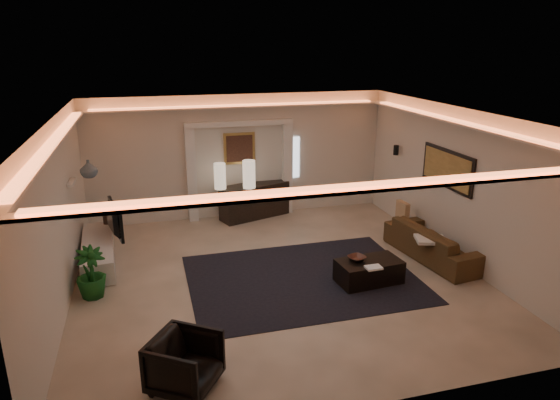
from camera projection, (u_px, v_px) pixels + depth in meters
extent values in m
plane|color=beige|center=(278.00, 277.00, 8.98)|extent=(7.00, 7.00, 0.00)
plane|color=white|center=(278.00, 115.00, 8.10)|extent=(7.00, 7.00, 0.00)
plane|color=beige|center=(239.00, 156.00, 11.76)|extent=(7.00, 0.00, 7.00)
plane|color=beige|center=(363.00, 296.00, 5.33)|extent=(7.00, 0.00, 7.00)
plane|color=beige|center=(58.00, 218.00, 7.66)|extent=(0.00, 7.00, 7.00)
plane|color=beige|center=(457.00, 185.00, 9.42)|extent=(0.00, 7.00, 7.00)
cube|color=silver|center=(278.00, 132.00, 8.18)|extent=(7.00, 7.00, 0.04)
cube|color=white|center=(294.00, 157.00, 12.11)|extent=(0.25, 0.03, 1.00)
cube|color=black|center=(303.00, 279.00, 8.90)|extent=(4.00, 3.00, 0.01)
cube|color=silver|center=(191.00, 175.00, 11.48)|extent=(0.22, 0.20, 2.20)
cube|color=silver|center=(287.00, 169.00, 12.06)|extent=(0.22, 0.20, 2.20)
cube|color=silver|center=(239.00, 123.00, 11.42)|extent=(2.52, 0.20, 0.12)
cube|color=tan|center=(239.00, 148.00, 11.67)|extent=(0.74, 0.04, 0.74)
cube|color=#4C2D1E|center=(240.00, 149.00, 11.64)|extent=(0.62, 0.02, 0.62)
cube|color=black|center=(447.00, 169.00, 9.61)|extent=(0.04, 1.64, 0.74)
cube|color=tan|center=(446.00, 169.00, 9.61)|extent=(0.02, 1.50, 0.62)
cylinder|color=black|center=(396.00, 150.00, 11.34)|extent=(0.12, 0.12, 0.22)
cube|color=silver|center=(72.00, 182.00, 8.90)|extent=(0.10, 0.55, 0.04)
cube|color=black|center=(255.00, 201.00, 11.92)|extent=(1.74, 1.02, 0.83)
cylinder|color=beige|center=(220.00, 177.00, 11.35)|extent=(0.35, 0.35, 0.60)
cylinder|color=beige|center=(249.00, 176.00, 11.43)|extent=(0.34, 0.34, 0.65)
cube|color=silver|center=(98.00, 251.00, 9.50)|extent=(0.69, 2.25, 0.42)
imported|color=black|center=(110.00, 219.00, 9.63)|extent=(1.12, 0.39, 0.64)
cylinder|color=#37281E|center=(106.00, 214.00, 10.29)|extent=(0.15, 0.15, 0.36)
imported|color=slate|center=(89.00, 169.00, 9.07)|extent=(0.39, 0.39, 0.33)
imported|color=#124916|center=(91.00, 273.00, 8.16)|extent=(0.65, 0.65, 0.86)
imported|color=#35231A|center=(435.00, 242.00, 9.67)|extent=(2.29, 1.14, 0.64)
cube|color=silver|center=(431.00, 240.00, 9.22)|extent=(0.65, 0.59, 0.06)
cube|color=tan|center=(403.00, 210.00, 10.80)|extent=(0.13, 0.39, 0.38)
cube|color=black|center=(369.00, 271.00, 8.72)|extent=(1.16, 0.70, 0.41)
imported|color=#45271E|center=(357.00, 258.00, 8.67)|extent=(0.37, 0.37, 0.07)
cube|color=white|center=(374.00, 268.00, 8.36)|extent=(0.27, 0.20, 0.03)
imported|color=#2E2820|center=(185.00, 363.00, 6.01)|extent=(1.05, 1.04, 0.69)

